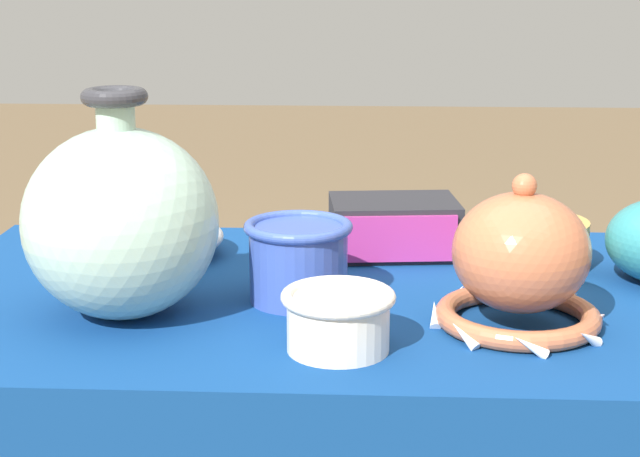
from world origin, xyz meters
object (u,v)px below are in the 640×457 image
cup_wide_ivory (342,318)px  pot_squat_ochre (534,244)px  cup_wide_cobalt (298,258)px  vase_dome_bell (520,266)px  bowl_shallow_porcelain (162,237)px  mosaic_tile_box (394,227)px  vase_tall_bulbous (121,221)px

cup_wide_ivory → pot_squat_ochre: bearing=51.5°
cup_wide_cobalt → pot_squat_ochre: (0.29, 0.14, -0.02)m
vase_dome_bell → cup_wide_cobalt: size_ratio=1.51×
vase_dome_bell → pot_squat_ochre: (0.05, 0.22, -0.04)m
vase_dome_bell → cup_wide_cobalt: bearing=163.3°
bowl_shallow_porcelain → pot_squat_ochre: (0.48, -0.03, 0.01)m
mosaic_tile_box → pot_squat_ochre: 0.18m
mosaic_tile_box → cup_wide_ivory: size_ratio=1.56×
vase_tall_bulbous → pot_squat_ochre: size_ratio=1.84×
vase_dome_bell → bowl_shallow_porcelain: bearing=150.7°
vase_tall_bulbous → cup_wide_cobalt: (0.19, 0.06, -0.06)m
bowl_shallow_porcelain → cup_wide_ivory: cup_wide_ivory is taller
mosaic_tile_box → cup_wide_cobalt: 0.23m
vase_tall_bulbous → cup_wide_ivory: vase_tall_bulbous is taller
pot_squat_ochre → cup_wide_ivory: bearing=-128.5°
vase_dome_bell → pot_squat_ochre: 0.22m
cup_wide_ivory → cup_wide_cobalt: 0.16m
bowl_shallow_porcelain → cup_wide_cobalt: 0.26m
cup_wide_cobalt → pot_squat_ochre: bearing=26.7°
bowl_shallow_porcelain → pot_squat_ochre: bearing=-3.0°
vase_tall_bulbous → cup_wide_ivory: bearing=-20.8°
vase_dome_bell → mosaic_tile_box: bearing=114.9°
vase_dome_bell → cup_wide_cobalt: 0.25m
mosaic_tile_box → cup_wide_ivory: 0.35m
cup_wide_ivory → pot_squat_ochre: 0.38m
cup_wide_ivory → cup_wide_cobalt: cup_wide_cobalt is taller
vase_tall_bulbous → bowl_shallow_porcelain: vase_tall_bulbous is taller
bowl_shallow_porcelain → cup_wide_cobalt: (0.19, -0.17, 0.02)m
cup_wide_ivory → cup_wide_cobalt: size_ratio=0.92×
vase_tall_bulbous → bowl_shallow_porcelain: 0.24m
mosaic_tile_box → bowl_shallow_porcelain: 0.31m
vase_tall_bulbous → bowl_shallow_porcelain: (-0.01, 0.23, -0.08)m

